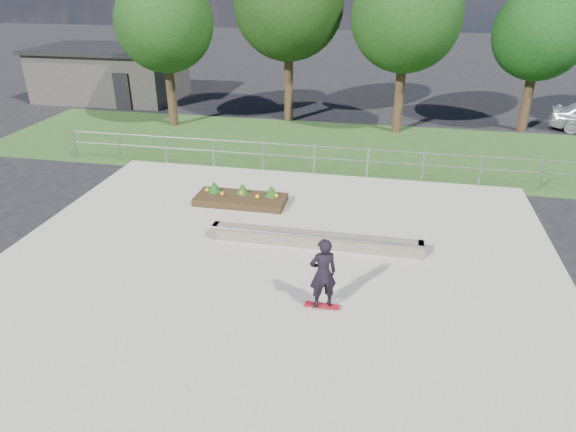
% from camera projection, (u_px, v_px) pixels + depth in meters
% --- Properties ---
extents(ground, '(120.00, 120.00, 0.00)m').
position_uv_depth(ground, '(269.00, 279.00, 13.01)').
color(ground, black).
rests_on(ground, ground).
extents(grass_verge, '(30.00, 8.00, 0.02)m').
position_uv_depth(grass_verge, '(326.00, 147.00, 22.72)').
color(grass_verge, '#284A1D').
rests_on(grass_verge, ground).
extents(concrete_slab, '(15.00, 15.00, 0.06)m').
position_uv_depth(concrete_slab, '(269.00, 278.00, 13.00)').
color(concrete_slab, '#A49D91').
rests_on(concrete_slab, ground).
extents(fence, '(20.06, 0.06, 1.20)m').
position_uv_depth(fence, '(314.00, 156.00, 19.30)').
color(fence, '#9C9EA4').
rests_on(fence, ground).
extents(building, '(8.40, 5.40, 3.00)m').
position_uv_depth(building, '(111.00, 73.00, 30.75)').
color(building, '#33302D').
rests_on(building, ground).
extents(tree_far_left, '(4.55, 4.55, 7.15)m').
position_uv_depth(tree_far_left, '(164.00, 23.00, 23.82)').
color(tree_far_left, '#322114').
rests_on(tree_far_left, ground).
extents(tree_mid_left, '(5.25, 5.25, 8.25)m').
position_uv_depth(tree_mid_left, '(289.00, 4.00, 24.28)').
color(tree_mid_left, '#312113').
rests_on(tree_mid_left, ground).
extents(tree_mid_right, '(4.90, 4.90, 7.70)m').
position_uv_depth(tree_mid_right, '(407.00, 17.00, 22.57)').
color(tree_mid_right, '#342214').
rests_on(tree_mid_right, ground).
extents(tree_far_right, '(4.20, 4.20, 6.60)m').
position_uv_depth(tree_far_right, '(540.00, 34.00, 23.15)').
color(tree_far_right, '#322114').
rests_on(tree_far_right, ground).
extents(grind_ledge, '(6.00, 0.44, 0.43)m').
position_uv_depth(grind_ledge, '(314.00, 239.00, 14.38)').
color(grind_ledge, '#695E4D').
rests_on(grind_ledge, concrete_slab).
extents(planter_bed, '(3.00, 1.20, 0.61)m').
position_uv_depth(planter_bed, '(241.00, 198.00, 17.08)').
color(planter_bed, black).
rests_on(planter_bed, concrete_slab).
extents(skateboarder, '(0.80, 0.62, 1.80)m').
position_uv_depth(skateboarder, '(323.00, 274.00, 11.40)').
color(skateboarder, white).
rests_on(skateboarder, concrete_slab).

